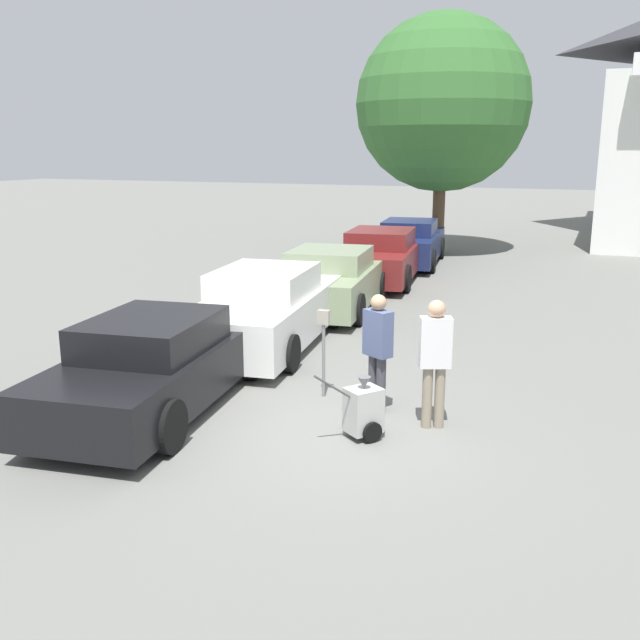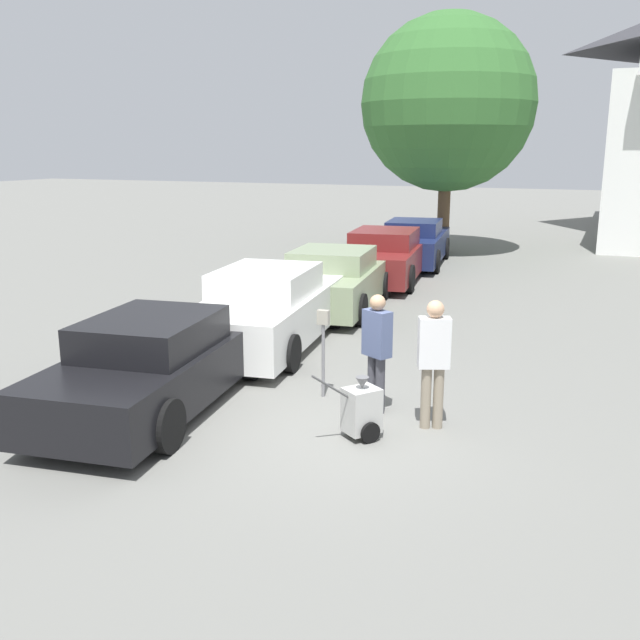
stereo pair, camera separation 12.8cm
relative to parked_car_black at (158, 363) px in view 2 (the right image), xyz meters
name	(u,v)px [view 2 (the right image)]	position (x,y,z in m)	size (l,w,h in m)	color
ground_plane	(311,428)	(2.42, 0.08, -0.66)	(120.00, 120.00, 0.00)	slate
parked_car_black	(158,363)	(0.00, 0.00, 0.00)	(2.43, 5.05, 1.41)	black
parked_car_white	(269,309)	(0.00, 3.65, 0.05)	(2.52, 5.27, 1.54)	silver
parked_car_sage	(334,281)	(0.00, 7.04, 0.03)	(2.53, 4.85, 1.45)	gray
parked_car_maroon	(385,256)	(0.00, 11.04, 0.04)	(2.58, 5.36, 1.48)	maroon
parked_car_navy	(414,243)	(0.00, 14.15, 0.03)	(2.42, 4.98, 1.46)	#19234C
parking_meter	(323,337)	(2.08, 1.32, 0.29)	(0.18, 0.09, 1.37)	slate
person_worker	(377,346)	(3.03, 1.03, 0.33)	(0.47, 0.40, 1.74)	#3F3F47
person_supervisor	(434,356)	(3.93, 0.73, 0.36)	(0.47, 0.36, 1.79)	gray
equipment_cart	(362,410)	(3.16, 0.03, -0.28)	(0.74, 0.91, 1.00)	#B2B2AD
shade_tree	(448,104)	(0.19, 17.34, 4.55)	(6.09, 6.09, 8.27)	brown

